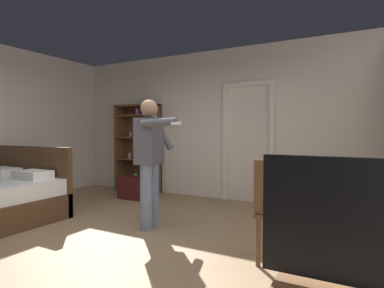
{
  "coord_description": "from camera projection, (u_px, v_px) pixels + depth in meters",
  "views": [
    {
      "loc": [
        2.58,
        -2.64,
        1.25
      ],
      "look_at": [
        0.84,
        0.58,
        1.11
      ],
      "focal_mm": 29.62,
      "sensor_mm": 36.0,
      "label": 1
    }
  ],
  "objects": [
    {
      "name": "wooden_chair",
      "position": [
        280.0,
        208.0,
        2.91
      ],
      "size": [
        0.45,
        0.45,
        0.99
      ],
      "color": "brown",
      "rests_on": "ground_plane"
    },
    {
      "name": "bottle_on_table",
      "position": [
        353.0,
        188.0,
        2.5
      ],
      "size": [
        0.06,
        0.06,
        0.25
      ],
      "color": "#37591D",
      "rests_on": "side_table"
    },
    {
      "name": "person_blue_shirt",
      "position": [
        150.0,
        154.0,
        4.1
      ],
      "size": [
        0.73,
        0.58,
        1.66
      ],
      "color": "slate",
      "rests_on": "ground_plane"
    },
    {
      "name": "ground_plane",
      "position": [
        104.0,
        241.0,
        3.6
      ],
      "size": [
        6.49,
        6.49,
        0.0
      ],
      "primitive_type": "plane",
      "color": "#997A56"
    },
    {
      "name": "suitcase_dark",
      "position": [
        135.0,
        188.0,
        5.93
      ],
      "size": [
        0.52,
        0.4,
        0.4
      ],
      "primitive_type": "cube",
      "rotation": [
        0.0,
        0.0,
        0.03
      ],
      "color": "#4C1919",
      "rests_on": "ground_plane"
    },
    {
      "name": "bookshelf",
      "position": [
        138.0,
        145.0,
        6.59
      ],
      "size": [
        0.99,
        0.32,
        1.81
      ],
      "color": "brown",
      "rests_on": "ground_plane"
    },
    {
      "name": "doorway_frame",
      "position": [
        248.0,
        133.0,
        5.6
      ],
      "size": [
        0.93,
        0.08,
        2.13
      ],
      "color": "white",
      "rests_on": "ground_plane"
    },
    {
      "name": "wall_back",
      "position": [
        210.0,
        125.0,
        6.04
      ],
      "size": [
        6.14,
        0.12,
        2.76
      ],
      "primitive_type": "cube",
      "color": "silver",
      "rests_on": "ground_plane"
    },
    {
      "name": "laptop",
      "position": [
        329.0,
        192.0,
        2.62
      ],
      "size": [
        0.39,
        0.4,
        0.16
      ],
      "color": "black",
      "rests_on": "side_table"
    },
    {
      "name": "side_table",
      "position": [
        334.0,
        224.0,
        2.65
      ],
      "size": [
        0.71,
        0.71,
        0.7
      ],
      "color": "#4C331E",
      "rests_on": "ground_plane"
    }
  ]
}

